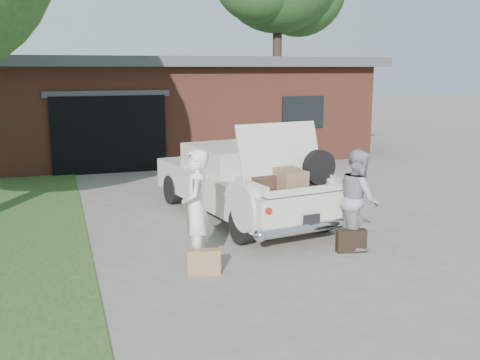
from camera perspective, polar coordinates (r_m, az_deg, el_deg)
name	(u,v)px	position (r m, az deg, el deg)	size (l,w,h in m)	color
ground	(251,253)	(9.26, 1.16, -7.39)	(90.00, 90.00, 0.00)	gray
house	(171,105)	(20.17, -7.03, 7.57)	(12.80, 7.80, 3.30)	brown
sedan	(242,181)	(11.29, 0.20, -0.13)	(2.71, 5.21, 2.02)	beige
woman_left	(196,208)	(8.49, -4.49, -2.87)	(0.65, 0.43, 1.79)	white
woman_right	(358,198)	(9.55, 11.94, -1.85)	(0.81, 0.63, 1.67)	gray
suitcase_left	(204,262)	(8.30, -3.67, -8.31)	(0.48, 0.15, 0.37)	#96754C
suitcase_right	(351,241)	(9.41, 11.23, -6.09)	(0.49, 0.16, 0.38)	black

